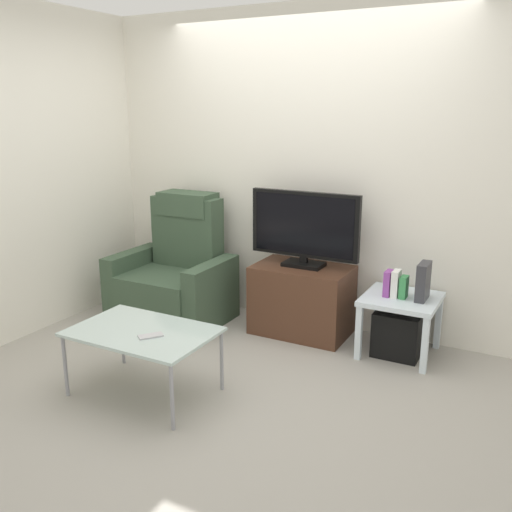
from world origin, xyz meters
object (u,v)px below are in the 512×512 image
Objects in this scene: television at (304,227)px; recliner_armchair at (175,276)px; coffee_table at (143,334)px; side_table at (401,306)px; game_console at (423,281)px; book_middle at (396,284)px; subwoofer_box at (399,332)px; tv_stand at (302,300)px; cell_phone at (151,336)px; book_rightmost at (404,287)px; book_leftmost at (388,283)px.

recliner_armchair is (-1.13, -0.20, -0.51)m from television.
coffee_table is (-0.49, -1.42, -0.48)m from television.
game_console is (0.15, 0.01, 0.21)m from side_table.
coffee_table is at bearing -132.88° from book_middle.
subwoofer_box is 0.38× the size of coffee_table.
tv_stand is 0.85× the size of television.
book_rightmost is at bearing 86.93° from cell_phone.
television reaches higher than book_rightmost.
book_leftmost is 0.95× the size of book_middle.
book_middle is at bearing 88.32° from cell_phone.
book_middle is (-0.04, -0.02, 0.17)m from side_table.
television is 0.84m from book_middle.
recliner_armchair is 1.96m from subwoofer_box.
television is 1.26m from recliner_armchair.
side_table is at bearing -176.05° from game_console.
tv_stand is at bearing 177.93° from subwoofer_box.
tv_stand is 1.49m from coffee_table.
subwoofer_box is at bearing -2.07° from tv_stand.
subwoofer_box is 1.88m from cell_phone.
book_leftmost is 0.25m from game_console.
book_leftmost is 0.06m from book_middle.
book_leftmost is at bearing 180.00° from book_middle.
game_console is 2.01m from coffee_table.
subwoofer_box is (0.81, -0.03, -0.11)m from tv_stand.
television is at bearing 174.52° from book_leftmost.
television is 4.50× the size of book_middle.
side_table is 1.97× the size of game_console.
book_middle is 0.22× the size of coffee_table.
book_rightmost is (0.02, -0.02, 0.15)m from side_table.
side_table is (1.94, 0.15, 0.01)m from recliner_armchair.
television reaches higher than coffee_table.
game_console is at bearing 84.62° from cell_phone.
television reaches higher than game_console.
subwoofer_box is at bearing 25.06° from book_middle.
subwoofer_box is at bearing 11.31° from book_leftmost.
book_leftmost is 0.69× the size of game_console.
book_leftmost is at bearing -3.96° from tv_stand.
subwoofer_box is at bearing 7.03° from recliner_armchair.
television is at bearing 70.94° from coffee_table.
television reaches higher than book_leftmost.
coffee_table is (-1.26, -1.36, -0.14)m from book_middle.
cell_phone is (0.75, -1.28, 0.07)m from recliner_armchair.
book_middle reaches higher than side_table.
subwoofer_box is 0.39m from book_leftmost.
recliner_armchair is 7.20× the size of cell_phone.
book_middle is 1.82m from cell_phone.
cell_phone reaches higher than subwoofer_box.
subwoofer_box is 1.69× the size of book_middle.
book_middle is (0.77, -0.05, 0.27)m from tv_stand.
television reaches higher than subwoofer_box.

